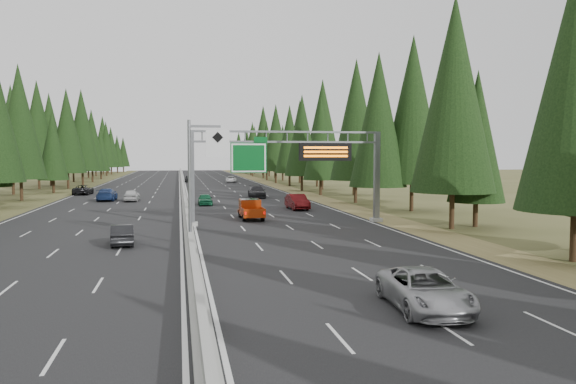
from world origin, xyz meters
name	(u,v)px	position (x,y,z in m)	size (l,w,h in m)	color
road	(183,192)	(0.00, 80.00, 0.04)	(32.00, 260.00, 0.08)	black
shoulder_right	(292,190)	(17.80, 80.00, 0.03)	(3.60, 260.00, 0.06)	olive
shoulder_left	(66,193)	(-17.80, 80.00, 0.03)	(3.60, 260.00, 0.06)	#434520
median_barrier	(183,189)	(0.00, 80.00, 0.41)	(0.70, 260.00, 0.85)	gray
sign_gantry	(295,162)	(8.92, 34.88, 5.27)	(16.75, 0.98, 7.80)	slate
hov_sign_pole	(199,173)	(0.58, 24.97, 4.72)	(2.80, 0.50, 8.00)	slate
tree_row_right	(339,131)	(21.83, 66.38, 9.29)	(11.52, 242.87, 18.76)	black
tree_row_left	(7,128)	(-21.96, 65.79, 9.26)	(12.38, 243.17, 18.87)	black
silver_minivan	(425,290)	(8.27, 8.00, 0.82)	(2.47, 5.36, 1.49)	#9B9B9F
red_pickup	(250,208)	(5.70, 39.33, 1.05)	(1.91, 5.36, 1.75)	black
car_ahead_green	(205,199)	(2.30, 54.22, 0.75)	(1.59, 3.95, 1.34)	#135633
car_ahead_dkred	(297,202)	(11.73, 47.15, 0.89)	(1.71, 4.89, 1.61)	#570C0E
car_ahead_dkgrey	(257,192)	(9.75, 64.50, 0.88)	(2.25, 5.52, 1.60)	black
car_ahead_white	(231,179)	(10.24, 107.95, 0.75)	(2.22, 4.82, 1.34)	white
car_ahead_far	(189,179)	(1.50, 111.69, 0.81)	(1.72, 4.28, 1.46)	black
car_onc_near	(122,235)	(-4.29, 25.96, 0.74)	(1.40, 4.00, 1.32)	black
car_onc_blue	(107,194)	(-9.69, 63.04, 0.87)	(2.22, 5.46, 1.58)	navy
car_onc_white	(132,195)	(-6.51, 61.53, 0.83)	(1.76, 4.38, 1.49)	silver
car_onc_far	(83,190)	(-14.50, 75.21, 0.78)	(2.34, 5.07, 1.41)	black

